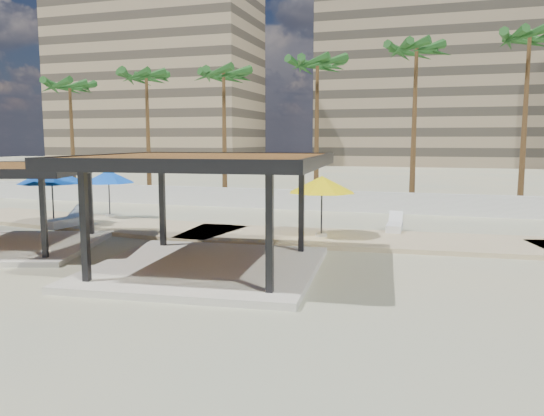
{
  "coord_description": "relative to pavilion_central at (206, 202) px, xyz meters",
  "views": [
    {
      "loc": [
        4.39,
        -14.38,
        4.11
      ],
      "look_at": [
        -1.91,
        5.83,
        1.4
      ],
      "focal_mm": 35.0,
      "sensor_mm": 36.0,
      "label": 1
    }
  ],
  "objects": [
    {
      "name": "palm_b",
      "position": [
        -12.54,
        18.03,
        5.96
      ],
      "size": [
        3.0,
        3.0,
        9.31
      ],
      "color": "brown",
      "rests_on": "ground"
    },
    {
      "name": "boundary_wall",
      "position": [
        2.46,
        15.33,
        -1.59
      ],
      "size": [
        56.0,
        0.3,
        1.2
      ],
      "primitive_type": "cube",
      "color": "silver",
      "rests_on": "ground"
    },
    {
      "name": "palm_c",
      "position": [
        -6.54,
        17.43,
        5.81
      ],
      "size": [
        3.0,
        3.0,
        9.15
      ],
      "color": "brown",
      "rests_on": "ground"
    },
    {
      "name": "pavilion_west",
      "position": [
        -8.53,
        0.93,
        -0.27
      ],
      "size": [
        7.9,
        7.9,
        3.21
      ],
      "rotation": [
        0.0,
        0.0,
        0.3
      ],
      "color": "beige",
      "rests_on": "ground"
    },
    {
      "name": "lounger_b",
      "position": [
        5.16,
        8.57,
        -1.83
      ],
      "size": [
        0.66,
        1.95,
        0.74
      ],
      "rotation": [
        0.0,
        0.0,
        1.58
      ],
      "color": "silver",
      "rests_on": "promenade"
    },
    {
      "name": "lounger_a",
      "position": [
        -9.39,
        5.18,
        -1.79
      ],
      "size": [
        0.98,
        2.42,
        0.89
      ],
      "rotation": [
        0.0,
        0.0,
        1.48
      ],
      "color": "silver",
      "rests_on": "promenade"
    },
    {
      "name": "pavilion_central",
      "position": [
        0.0,
        0.0,
        0.0
      ],
      "size": [
        7.85,
        7.85,
        3.67
      ],
      "rotation": [
        0.0,
        0.0,
        0.09
      ],
      "color": "beige",
      "rests_on": "ground"
    },
    {
      "name": "umbrella_f",
      "position": [
        -10.04,
        5.13,
        0.31
      ],
      "size": [
        3.09,
        3.09,
        2.69
      ],
      "rotation": [
        0.0,
        0.0,
        -0.02
      ],
      "color": "beige",
      "rests_on": "promenade"
    },
    {
      "name": "building_mid",
      "position": [
        6.46,
        77.33,
        12.08
      ],
      "size": [
        38.0,
        16.0,
        30.4
      ],
      "color": "#847259",
      "rests_on": "ground"
    },
    {
      "name": "palm_d",
      "position": [
        -0.54,
        18.23,
        6.32
      ],
      "size": [
        3.0,
        3.0,
        9.7
      ],
      "color": "brown",
      "rests_on": "ground"
    },
    {
      "name": "umbrella_b",
      "position": [
        2.39,
        6.11,
        0.13
      ],
      "size": [
        3.2,
        3.2,
        2.49
      ],
      "rotation": [
        0.0,
        0.0,
        -0.15
      ],
      "color": "beige",
      "rests_on": "promenade"
    },
    {
      "name": "building_west",
      "position": [
        -39.54,
        67.33,
        13.08
      ],
      "size": [
        34.0,
        16.0,
        32.4
      ],
      "color": "#937F60",
      "rests_on": "ground"
    },
    {
      "name": "palm_f",
      "position": [
        11.46,
        17.93,
        7.15
      ],
      "size": [
        3.0,
        3.0,
        10.58
      ],
      "color": "brown",
      "rests_on": "ground"
    },
    {
      "name": "umbrella_a",
      "position": [
        -9.34,
        8.53,
        0.06
      ],
      "size": [
        3.16,
        3.16,
        2.4
      ],
      "rotation": [
        0.0,
        0.0,
        0.19
      ],
      "color": "beige",
      "rests_on": "promenade"
    },
    {
      "name": "ground",
      "position": [
        2.46,
        -0.67,
        -2.19
      ],
      "size": [
        200.0,
        200.0,
        0.0
      ],
      "primitive_type": "plane",
      "color": "#C8B684",
      "rests_on": "ground"
    },
    {
      "name": "promenade",
      "position": [
        4.46,
        6.99,
        -2.13
      ],
      "size": [
        44.45,
        7.97,
        0.24
      ],
      "color": "#C6B284",
      "rests_on": "ground"
    },
    {
      "name": "palm_e",
      "position": [
        5.46,
        17.73,
        6.81
      ],
      "size": [
        3.0,
        3.0,
        10.22
      ],
      "color": "brown",
      "rests_on": "ground"
    },
    {
      "name": "palm_a",
      "position": [
        -18.54,
        17.63,
        5.47
      ],
      "size": [
        3.0,
        3.0,
        8.79
      ],
      "color": "brown",
      "rests_on": "ground"
    }
  ]
}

